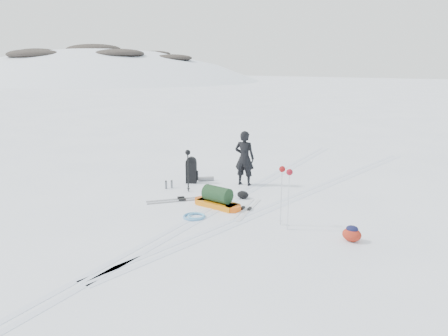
{
  "coord_description": "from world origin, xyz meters",
  "views": [
    {
      "loc": [
        6.13,
        -9.17,
        3.66
      ],
      "look_at": [
        -0.08,
        0.12,
        0.95
      ],
      "focal_mm": 35.0,
      "sensor_mm": 36.0,
      "label": 1
    }
  ],
  "objects_px": {
    "expedition_rucksack": "(193,171)",
    "ski_poles_black": "(188,157)",
    "skier": "(244,158)",
    "pulk_sled": "(217,199)"
  },
  "relations": [
    {
      "from": "skier",
      "to": "ski_poles_black",
      "type": "relative_size",
      "value": 1.35
    },
    {
      "from": "ski_poles_black",
      "to": "skier",
      "type": "bearing_deg",
      "value": 37.87
    },
    {
      "from": "skier",
      "to": "expedition_rucksack",
      "type": "height_order",
      "value": "skier"
    },
    {
      "from": "expedition_rucksack",
      "to": "ski_poles_black",
      "type": "xyz_separation_m",
      "value": [
        0.47,
        -0.84,
        0.63
      ]
    },
    {
      "from": "pulk_sled",
      "to": "expedition_rucksack",
      "type": "bearing_deg",
      "value": 146.18
    },
    {
      "from": "skier",
      "to": "pulk_sled",
      "type": "height_order",
      "value": "skier"
    },
    {
      "from": "expedition_rucksack",
      "to": "ski_poles_black",
      "type": "height_order",
      "value": "ski_poles_black"
    },
    {
      "from": "pulk_sled",
      "to": "expedition_rucksack",
      "type": "relative_size",
      "value": 1.75
    },
    {
      "from": "pulk_sled",
      "to": "ski_poles_black",
      "type": "xyz_separation_m",
      "value": [
        -1.49,
        0.68,
        0.8
      ]
    },
    {
      "from": "skier",
      "to": "pulk_sled",
      "type": "relative_size",
      "value": 1.15
    }
  ]
}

